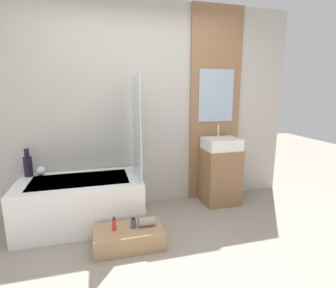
{
  "coord_description": "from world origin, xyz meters",
  "views": [
    {
      "loc": [
        -0.53,
        -1.8,
        1.53
      ],
      "look_at": [
        0.15,
        0.69,
        0.99
      ],
      "focal_mm": 28.0,
      "sensor_mm": 36.0,
      "label": 1
    }
  ],
  "objects": [
    {
      "name": "wall_wood_accent",
      "position": [
        1.05,
        1.53,
        1.31
      ],
      "size": [
        0.72,
        0.04,
        2.6
      ],
      "color": "#8E6642",
      "rests_on": "ground_plane"
    },
    {
      "name": "bottle_soap_primary",
      "position": [
        -0.42,
        0.57,
        0.25
      ],
      "size": [
        0.04,
        0.04,
        0.13
      ],
      "color": "red",
      "rests_on": "wooden_step_bench"
    },
    {
      "name": "wall_tiled_back",
      "position": [
        0.0,
        1.58,
        1.3
      ],
      "size": [
        4.2,
        0.06,
        2.6
      ],
      "primitive_type": "cube",
      "color": "#B7B2A8",
      "rests_on": "ground_plane"
    },
    {
      "name": "sink",
      "position": [
        1.05,
        1.3,
        0.82
      ],
      "size": [
        0.45,
        0.39,
        0.32
      ],
      "color": "white",
      "rests_on": "vanity_cabinet"
    },
    {
      "name": "bottle_soap_secondary",
      "position": [
        -0.24,
        0.57,
        0.24
      ],
      "size": [
        0.05,
        0.05,
        0.1
      ],
      "color": "#2D567A",
      "rests_on": "wooden_step_bench"
    },
    {
      "name": "vase_tall_dark",
      "position": [
        -1.33,
        1.43,
        0.67
      ],
      "size": [
        0.09,
        0.09,
        0.33
      ],
      "color": "black",
      "rests_on": "bathtub"
    },
    {
      "name": "glass_shower_screen",
      "position": [
        -0.1,
        1.12,
        1.12
      ],
      "size": [
        0.01,
        0.63,
        1.16
      ],
      "primitive_type": "cube",
      "color": "silver",
      "rests_on": "bathtub"
    },
    {
      "name": "ground_plane",
      "position": [
        0.0,
        0.0,
        0.0
      ],
      "size": [
        12.0,
        12.0,
        0.0
      ],
      "primitive_type": "plane",
      "color": "gray"
    },
    {
      "name": "vase_round_light",
      "position": [
        -1.19,
        1.43,
        0.59
      ],
      "size": [
        0.11,
        0.11,
        0.11
      ],
      "primitive_type": "sphere",
      "color": "white",
      "rests_on": "bathtub"
    },
    {
      "name": "towel_roll",
      "position": [
        -0.1,
        0.57,
        0.24
      ],
      "size": [
        0.16,
        0.09,
        0.09
      ],
      "primitive_type": "cylinder",
      "rotation": [
        0.0,
        1.57,
        0.0
      ],
      "color": "gray",
      "rests_on": "wooden_step_bench"
    },
    {
      "name": "bathtub",
      "position": [
        -0.75,
        1.16,
        0.27
      ],
      "size": [
        1.35,
        0.75,
        0.54
      ],
      "color": "white",
      "rests_on": "ground_plane"
    },
    {
      "name": "wooden_step_bench",
      "position": [
        -0.29,
        0.57,
        0.1
      ],
      "size": [
        0.67,
        0.37,
        0.19
      ],
      "primitive_type": "cube",
      "color": "#A87F56",
      "rests_on": "ground_plane"
    },
    {
      "name": "vanity_cabinet",
      "position": [
        1.05,
        1.3,
        0.37
      ],
      "size": [
        0.47,
        0.42,
        0.75
      ],
      "primitive_type": "cube",
      "color": "#8E6642",
      "rests_on": "ground_plane"
    }
  ]
}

